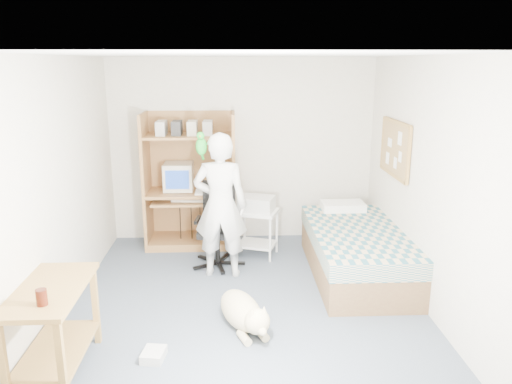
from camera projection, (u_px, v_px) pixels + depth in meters
floor at (247, 300)px, 5.26m from camera, size 4.00×4.00×0.00m
wall_back at (242, 150)px, 6.88m from camera, size 3.60×0.02×2.50m
wall_right at (424, 183)px, 5.02m from camera, size 0.02×4.00×2.50m
wall_left at (62, 187)px, 4.87m from camera, size 0.02×4.00×2.50m
ceiling at (245, 55)px, 4.63m from camera, size 3.60×4.00×0.02m
computer_hutch at (191, 186)px, 6.70m from camera, size 1.20×0.63×1.80m
bed at (356, 251)px, 5.84m from camera, size 1.02×2.02×0.66m
side_desk at (53, 318)px, 3.91m from camera, size 0.50×1.00×0.75m
corkboard at (395, 149)px, 5.84m from camera, size 0.04×0.94×0.66m
office_chair at (218, 236)px, 6.11m from camera, size 0.57×0.57×1.02m
person at (220, 206)px, 5.70m from camera, size 0.65×0.46×1.69m
parrot at (201, 145)px, 5.53m from camera, size 0.12×0.22×0.34m
dog at (243, 312)px, 4.68m from camera, size 0.55×0.97×0.38m
printer_cart at (257, 226)px, 6.39m from camera, size 0.61×0.55×0.61m
printer at (257, 204)px, 6.32m from camera, size 0.50×0.44×0.18m
crt_monitor at (179, 176)px, 6.67m from camera, size 0.38×0.41×0.36m
keyboard at (189, 200)px, 6.59m from camera, size 0.46×0.20×0.03m
pencil_cup at (214, 187)px, 6.63m from camera, size 0.08×0.08×0.12m
drink_glass at (42, 297)px, 3.56m from camera, size 0.08×0.08×0.12m
floor_box_b at (154, 355)px, 4.21m from camera, size 0.21×0.24×0.08m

